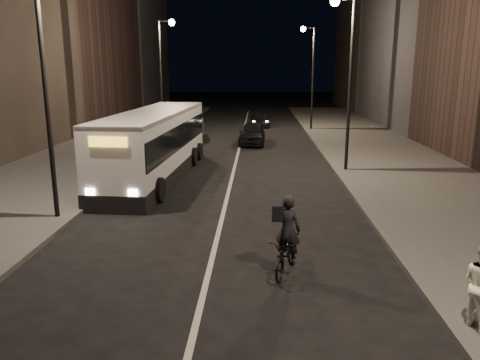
# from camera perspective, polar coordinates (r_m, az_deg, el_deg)

# --- Properties ---
(ground) EXTENTS (180.00, 180.00, 0.00)m
(ground) POSITION_cam_1_polar(r_m,az_deg,el_deg) (12.16, -3.86, -11.27)
(ground) COLOR black
(ground) RESTS_ON ground
(sidewalk_right) EXTENTS (7.00, 70.00, 0.16)m
(sidewalk_right) POSITION_cam_1_polar(r_m,az_deg,el_deg) (26.48, 18.15, 1.96)
(sidewalk_right) COLOR #393937
(sidewalk_right) RESTS_ON ground
(sidewalk_left) EXTENTS (7.00, 70.00, 0.16)m
(sidewalk_left) POSITION_cam_1_polar(r_m,az_deg,el_deg) (27.27, -18.71, 2.24)
(sidewalk_left) COLOR #393937
(sidewalk_left) RESTS_ON ground
(streetlight_right_mid) EXTENTS (1.20, 0.44, 8.12)m
(streetlight_right_mid) POSITION_cam_1_polar(r_m,az_deg,el_deg) (23.33, 12.76, 13.89)
(streetlight_right_mid) COLOR black
(streetlight_right_mid) RESTS_ON sidewalk_right
(streetlight_right_far) EXTENTS (1.20, 0.44, 8.12)m
(streetlight_right_far) POSITION_cam_1_polar(r_m,az_deg,el_deg) (39.19, 8.52, 13.81)
(streetlight_right_far) COLOR black
(streetlight_right_far) RESTS_ON sidewalk_right
(streetlight_left_near) EXTENTS (1.20, 0.44, 8.12)m
(streetlight_left_near) POSITION_cam_1_polar(r_m,az_deg,el_deg) (16.35, -22.06, 13.52)
(streetlight_left_near) COLOR black
(streetlight_left_near) RESTS_ON sidewalk_left
(streetlight_left_far) EXTENTS (1.20, 0.44, 8.12)m
(streetlight_left_far) POSITION_cam_1_polar(r_m,az_deg,el_deg) (33.62, -9.26, 13.85)
(streetlight_left_far) COLOR black
(streetlight_left_far) RESTS_ON sidewalk_left
(city_bus) EXTENTS (3.23, 11.76, 3.14)m
(city_bus) POSITION_cam_1_polar(r_m,az_deg,el_deg) (22.29, -10.32, 4.59)
(city_bus) COLOR silver
(city_bus) RESTS_ON ground
(cyclist_on_bicycle) EXTENTS (1.16, 1.94, 2.12)m
(cyclist_on_bicycle) POSITION_cam_1_polar(r_m,az_deg,el_deg) (11.90, 5.72, -8.20)
(cyclist_on_bicycle) COLOR black
(cyclist_on_bicycle) RESTS_ON ground
(car_near) EXTENTS (1.85, 4.28, 1.44)m
(car_near) POSITION_cam_1_polar(r_m,az_deg,el_deg) (31.95, 1.48, 5.68)
(car_near) COLOR black
(car_near) RESTS_ON ground
(car_mid) EXTENTS (2.06, 4.88, 1.57)m
(car_mid) POSITION_cam_1_polar(r_m,az_deg,el_deg) (34.25, -5.90, 6.26)
(car_mid) COLOR #363639
(car_mid) RESTS_ON ground
(car_far) EXTENTS (1.77, 4.08, 1.17)m
(car_far) POSITION_cam_1_polar(r_m,az_deg,el_deg) (41.96, 2.48, 7.38)
(car_far) COLOR black
(car_far) RESTS_ON ground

